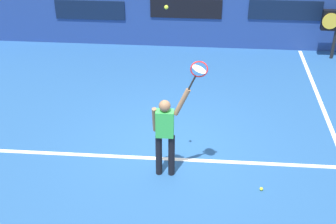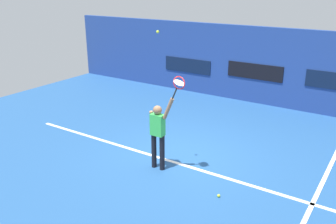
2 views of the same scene
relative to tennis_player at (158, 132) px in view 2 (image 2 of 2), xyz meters
The scene contains 10 objects.
ground_plane 1.35m from the tennis_player, 84.78° to the left, with size 18.00×18.00×0.00m, color #23518C.
back_wall 6.58m from the tennis_player, 89.28° to the left, with size 18.00×0.20×2.96m, color navy.
sponsor_banner_center 6.45m from the tennis_player, 89.27° to the left, with size 2.20×0.03×0.60m, color black.
sponsor_banner_portside 7.08m from the tennis_player, 114.35° to the left, with size 2.20×0.03×0.60m, color #0C1933.
court_baseline 1.11m from the tennis_player, 80.12° to the left, with size 10.00×0.10×0.01m, color white.
court_sideline 4.80m from the tennis_player, 38.13° to the left, with size 0.10×7.00×0.01m, color white.
tennis_player is the anchor object (origin of this frame).
tennis_racket 1.43m from the tennis_player, ahead, with size 0.41×0.27×0.62m.
tennis_ball 2.44m from the tennis_player, 23.05° to the right, with size 0.07×0.07×0.07m, color #CCE033.
spare_ball 2.15m from the tennis_player, 11.01° to the right, with size 0.07×0.07×0.07m, color #CCE033.
Camera 2 is at (4.60, -7.62, 4.48)m, focal length 38.39 mm.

